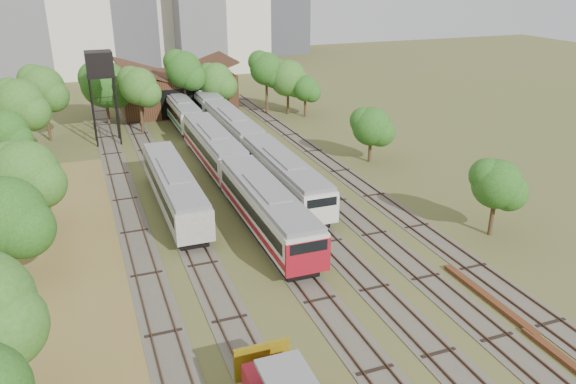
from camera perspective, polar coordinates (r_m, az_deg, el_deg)
name	(u,v)px	position (r m, az deg, el deg)	size (l,w,h in m)	color
ground	(371,321)	(35.32, 8.43, -12.84)	(240.00, 240.00, 0.00)	#475123
dry_grass_patch	(54,311)	(38.69, -22.64, -11.07)	(14.00, 60.00, 0.04)	brown
tracks	(243,184)	(55.68, -4.61, 0.86)	(24.60, 80.00, 0.19)	#4C473D
railcar_red_set	(237,174)	(52.24, -5.25, 1.80)	(3.20, 34.58, 3.97)	black
railcar_green_set	(233,129)	(67.60, -5.63, 6.40)	(3.07, 52.08, 3.80)	black
railcar_rear	(181,111)	(77.85, -10.83, 8.09)	(2.88, 16.08, 3.56)	black
old_grey_coach	(174,188)	(50.10, -11.50, 0.42)	(2.97, 18.00, 3.67)	black
water_tower	(100,66)	(70.26, -18.60, 12.00)	(3.16, 3.16, 10.94)	black
rail_pile_far	(488,297)	(39.06, 19.61, -10.06)	(0.54, 8.63, 0.28)	#593019
maintenance_shed	(176,91)	(85.85, -11.27, 10.04)	(16.45, 11.55, 7.58)	#371A14
tree_band_left	(8,185)	(45.60, -26.54, 0.67)	(6.82, 52.38, 8.83)	#382616
tree_band_far	(172,80)	(78.20, -11.72, 11.08)	(37.42, 10.89, 9.40)	#382616
tree_band_right	(378,127)	(60.96, 9.12, 6.55)	(4.95, 44.37, 6.30)	#382616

